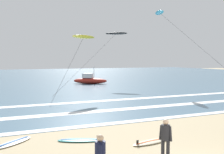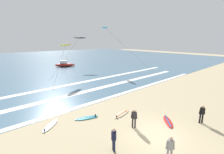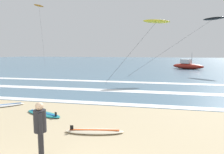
{
  "view_description": "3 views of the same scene",
  "coord_description": "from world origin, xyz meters",
  "views": [
    {
      "loc": [
        -6.35,
        -6.58,
        3.81
      ],
      "look_at": [
        1.09,
        10.42,
        2.58
      ],
      "focal_mm": 43.96,
      "sensor_mm": 36.0,
      "label": 1
    },
    {
      "loc": [
        -8.89,
        -5.37,
        6.81
      ],
      "look_at": [
        2.0,
        7.41,
        2.72
      ],
      "focal_mm": 24.13,
      "sensor_mm": 36.0,
      "label": 2
    },
    {
      "loc": [
        2.33,
        -2.99,
        2.9
      ],
      "look_at": [
        -0.03,
        8.02,
        1.5
      ],
      "focal_mm": 33.48,
      "sensor_mm": 36.0,
      "label": 3
    }
  ],
  "objects": [
    {
      "name": "ground_plane",
      "position": [
        0.0,
        0.0,
        0.0
      ],
      "size": [
        160.0,
        160.0,
        0.0
      ],
      "primitive_type": "plane",
      "color": "tan"
    },
    {
      "name": "surfer_left_near",
      "position": [
        -1.63,
        -1.93,
        0.96
      ],
      "size": [
        0.41,
        0.44,
        1.6
      ],
      "color": "gray",
      "rests_on": "ground"
    },
    {
      "name": "surfer_foreground_main",
      "position": [
        -3.51,
        0.77,
        0.96
      ],
      "size": [
        0.32,
        0.51,
        1.6
      ],
      "color": "#141938",
      "rests_on": "ground"
    },
    {
      "name": "surfer_background_far",
      "position": [
        4.27,
        -1.51,
        0.96
      ],
      "size": [
        0.43,
        0.42,
        1.6
      ],
      "color": "black",
      "rests_on": "ground"
    },
    {
      "name": "surfboard_right_spare",
      "position": [
        -2.69,
        5.44,
        0.05
      ],
      "size": [
        2.18,
        1.32,
        0.25
      ],
      "color": "teal",
      "rests_on": "ground"
    },
    {
      "name": "surfer_mid_group",
      "position": [
        -0.58,
        1.7,
        0.96
      ],
      "size": [
        0.37,
        0.47,
        1.6
      ],
      "color": "#232328",
      "rests_on": "ground"
    },
    {
      "name": "kite_cyan_high_left",
      "position": [
        13.32,
        23.22,
        9.61
      ],
      "size": [
        5.68,
        12.43,
        9.9
      ],
      "color": "#23A8C6",
      "rests_on": "ground"
    },
    {
      "name": "ocean_surface",
      "position": [
        0.0,
        52.6,
        0.01
      ],
      "size": [
        140.0,
        90.0,
        0.01
      ],
      "primitive_type": "cube",
      "color": "slate",
      "rests_on": "ground"
    },
    {
      "name": "kite_black_high_right",
      "position": [
        9.89,
        29.1,
        7.36
      ],
      "size": [
        12.38,
        9.86,
        7.64
      ],
      "color": "black",
      "rests_on": "ground"
    },
    {
      "name": "kite_yellow_low_near",
      "position": [
        2.21,
        20.1,
        6.0
      ],
      "size": [
        6.04,
        5.96,
        6.25
      ],
      "color": "yellow",
      "rests_on": "ground"
    },
    {
      "name": "offshore_boat",
      "position": [
        7.29,
        33.02,
        0.55
      ],
      "size": [
        5.29,
        4.24,
        2.7
      ],
      "color": "maroon",
      "rests_on": "ground"
    },
    {
      "name": "surfboard_foreground_flat",
      "position": [
        0.2,
        3.91,
        0.05
      ],
      "size": [
        2.17,
        0.95,
        0.25
      ],
      "color": "beige",
      "rests_on": "ground"
    },
    {
      "name": "surfboard_near_water",
      "position": [
        2.29,
        0.35,
        0.05
      ],
      "size": [
        1.92,
        1.9,
        0.25
      ],
      "color": "red",
      "rests_on": "ground"
    },
    {
      "name": "wave_foam_outer_break",
      "position": [
        -1.8,
        16.3,
        0.01
      ],
      "size": [
        53.5,
        0.94,
        0.01
      ],
      "primitive_type": "cube",
      "color": "white",
      "rests_on": "ocean_surface"
    },
    {
      "name": "wave_foam_mid_break",
      "position": [
        -0.49,
        11.83,
        0.01
      ],
      "size": [
        45.69,
        0.99,
        0.01
      ],
      "primitive_type": "cube",
      "color": "white",
      "rests_on": "ocean_surface"
    },
    {
      "name": "wave_foam_shoreline",
      "position": [
        0.38,
        8.0,
        0.01
      ],
      "size": [
        44.45,
        0.66,
        0.01
      ],
      "primitive_type": "cube",
      "color": "white",
      "rests_on": "ocean_surface"
    },
    {
      "name": "surfboard_left_pile",
      "position": [
        -5.57,
        6.3,
        0.05
      ],
      "size": [
        1.99,
        1.81,
        0.25
      ],
      "color": "silver",
      "rests_on": "ground"
    }
  ]
}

